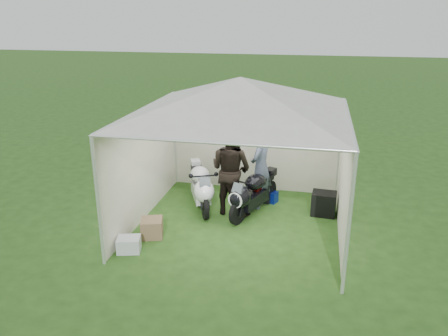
{
  "coord_description": "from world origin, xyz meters",
  "views": [
    {
      "loc": [
        1.43,
        -7.99,
        4.09
      ],
      "look_at": [
        -0.38,
        0.35,
        1.07
      ],
      "focal_mm": 35.0,
      "sensor_mm": 36.0,
      "label": 1
    }
  ],
  "objects": [
    {
      "name": "equipment_box",
      "position": [
        1.7,
        0.82,
        0.25
      ],
      "size": [
        0.54,
        0.44,
        0.51
      ],
      "primitive_type": "cube",
      "rotation": [
        0.0,
        0.0,
        -0.08
      ],
      "color": "black",
      "rests_on": "ground"
    },
    {
      "name": "paddock_stand",
      "position": [
        0.5,
        1.25,
        0.13
      ],
      "size": [
        0.4,
        0.33,
        0.26
      ],
      "primitive_type": "cube",
      "rotation": [
        0.0,
        0.0,
        -0.38
      ],
      "color": "#0E25AC",
      "rests_on": "ground"
    },
    {
      "name": "ground",
      "position": [
        0.0,
        0.0,
        0.0
      ],
      "size": [
        80.0,
        80.0,
        0.0
      ],
      "primitive_type": "plane",
      "color": "#214114",
      "rests_on": "ground"
    },
    {
      "name": "canopy_tent",
      "position": [
        -0.0,
        0.03,
        2.58
      ],
      "size": [
        5.66,
        5.66,
        3.0
      ],
      "color": "silver",
      "rests_on": "ground"
    },
    {
      "name": "motorcycle_white",
      "position": [
        -0.96,
        0.6,
        0.52
      ],
      "size": [
        0.98,
        1.79,
        0.93
      ],
      "rotation": [
        0.0,
        0.0,
        0.41
      ],
      "color": "black",
      "rests_on": "ground"
    },
    {
      "name": "crate_0",
      "position": [
        -1.75,
        -1.52,
        0.14
      ],
      "size": [
        0.48,
        0.42,
        0.27
      ],
      "primitive_type": "cube",
      "rotation": [
        0.0,
        0.0,
        0.27
      ],
      "color": "#B3B7BC",
      "rests_on": "ground"
    },
    {
      "name": "motorcycle_black",
      "position": [
        0.18,
        0.48,
        0.5
      ],
      "size": [
        0.91,
        1.73,
        0.9
      ],
      "rotation": [
        0.0,
        0.0,
        -0.38
      ],
      "color": "black",
      "rests_on": "ground"
    },
    {
      "name": "crate_1",
      "position": [
        -1.54,
        -0.89,
        0.18
      ],
      "size": [
        0.51,
        0.51,
        0.36
      ],
      "primitive_type": "cube",
      "rotation": [
        0.0,
        0.0,
        0.3
      ],
      "color": "brown",
      "rests_on": "ground"
    },
    {
      "name": "person_blue_jacket",
      "position": [
        0.31,
        0.97,
        0.93
      ],
      "size": [
        0.62,
        0.77,
        1.86
      ],
      "primitive_type": "imported",
      "rotation": [
        0.0,
        0.0,
        -1.85
      ],
      "color": "slate",
      "rests_on": "ground"
    },
    {
      "name": "person_dark_jacket",
      "position": [
        -0.27,
        0.5,
        0.99
      ],
      "size": [
        1.19,
        1.09,
        1.98
      ],
      "primitive_type": "imported",
      "rotation": [
        0.0,
        0.0,
        2.71
      ],
      "color": "black",
      "rests_on": "ground"
    }
  ]
}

